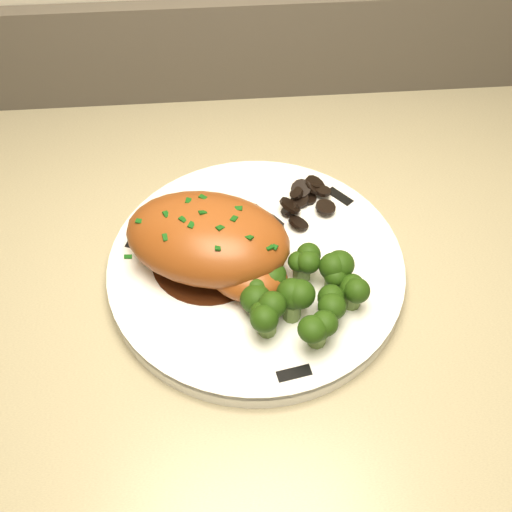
{
  "coord_description": "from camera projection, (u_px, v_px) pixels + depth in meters",
  "views": [
    {
      "loc": [
        -0.32,
        1.35,
        1.31
      ],
      "look_at": [
        -0.29,
        1.71,
        0.85
      ],
      "focal_mm": 45.0,
      "sensor_mm": 36.0,
      "label": 1
    }
  ],
  "objects": [
    {
      "name": "counter",
      "position": [
        273.0,
        474.0,
        0.9
      ],
      "size": [
        1.91,
        0.64,
        0.95
      ],
      "color": "brown",
      "rests_on": "ground"
    },
    {
      "name": "mushroom_pile",
      "position": [
        291.0,
        214.0,
        0.62
      ],
      "size": [
        0.09,
        0.06,
        0.02
      ],
      "color": "black",
      "rests_on": "plate"
    },
    {
      "name": "gravy_pool",
      "position": [
        209.0,
        258.0,
        0.59
      ],
      "size": [
        0.11,
        0.11,
        0.0
      ],
      "primitive_type": "cylinder",
      "color": "#321509",
      "rests_on": "plate"
    },
    {
      "name": "chicken_breast",
      "position": [
        212.0,
        242.0,
        0.57
      ],
      "size": [
        0.17,
        0.14,
        0.06
      ],
      "rotation": [
        0.0,
        0.0,
        -0.31
      ],
      "color": "#97491A",
      "rests_on": "plate"
    },
    {
      "name": "broccoli_florets",
      "position": [
        303.0,
        294.0,
        0.54
      ],
      "size": [
        0.11,
        0.09,
        0.04
      ],
      "rotation": [
        0.0,
        0.0,
        0.0
      ],
      "color": "#5A7732",
      "rests_on": "plate"
    },
    {
      "name": "rim_accent_2",
      "position": [
        294.0,
        374.0,
        0.52
      ],
      "size": [
        0.03,
        0.02,
        0.0
      ],
      "primitive_type": "cube",
      "rotation": [
        0.0,
        0.0,
        6.47
      ],
      "color": "black",
      "rests_on": "plate"
    },
    {
      "name": "rim_accent_0",
      "position": [
        340.0,
        197.0,
        0.64
      ],
      "size": [
        0.03,
        0.03,
        0.0
      ],
      "primitive_type": "cube",
      "rotation": [
        0.0,
        0.0,
        2.28
      ],
      "color": "black",
      "rests_on": "plate"
    },
    {
      "name": "plate",
      "position": [
        256.0,
        269.0,
        0.6
      ],
      "size": [
        0.31,
        0.31,
        0.02
      ],
      "primitive_type": "cylinder",
      "rotation": [
        0.0,
        0.0,
        -0.17
      ],
      "color": "white",
      "rests_on": "counter"
    },
    {
      "name": "rim_accent_1",
      "position": [
        135.0,
        237.0,
        0.61
      ],
      "size": [
        0.02,
        0.03,
        0.0
      ],
      "primitive_type": "cube",
      "rotation": [
        0.0,
        0.0,
        4.37
      ],
      "color": "black",
      "rests_on": "plate"
    }
  ]
}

